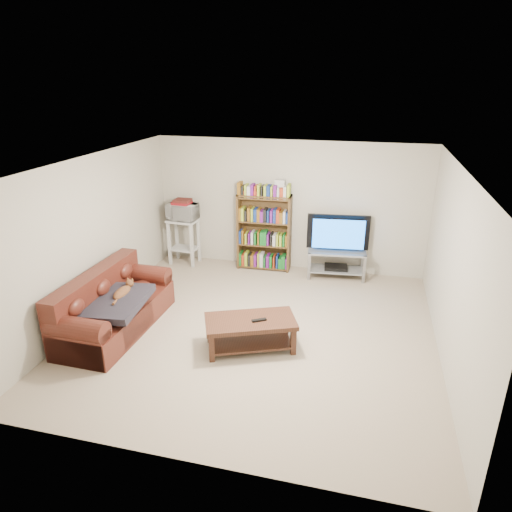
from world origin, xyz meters
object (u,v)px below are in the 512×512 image
(coffee_table, at_px, (250,328))
(bookshelf, at_px, (264,231))
(sofa, at_px, (111,309))
(tv_stand, at_px, (336,259))

(coffee_table, height_order, bookshelf, bookshelf)
(sofa, distance_m, bookshelf, 3.21)
(tv_stand, bearing_deg, bookshelf, 170.03)
(tv_stand, bearing_deg, coffee_table, -115.03)
(sofa, bearing_deg, bookshelf, 60.70)
(sofa, xyz_separation_m, tv_stand, (2.99, 2.64, 0.04))
(coffee_table, relative_size, tv_stand, 1.24)
(coffee_table, bearing_deg, sofa, 156.91)
(coffee_table, xyz_separation_m, bookshelf, (-0.45, 2.75, 0.44))
(sofa, distance_m, tv_stand, 3.99)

